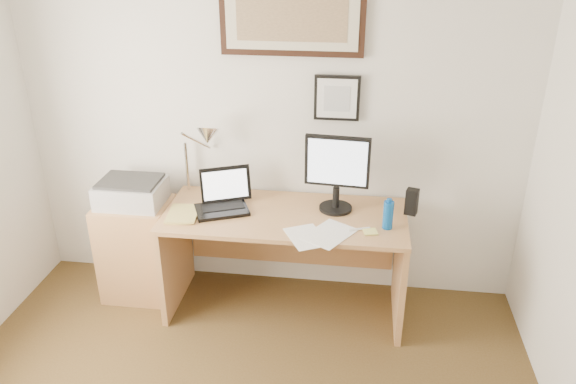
% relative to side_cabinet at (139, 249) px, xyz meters
% --- Properties ---
extents(wall_back, '(3.50, 0.02, 2.50)m').
position_rel_side_cabinet_xyz_m(wall_back, '(0.92, 0.32, 0.89)').
color(wall_back, silver).
rests_on(wall_back, ground).
extents(side_cabinet, '(0.50, 0.40, 0.73)m').
position_rel_side_cabinet_xyz_m(side_cabinet, '(0.00, 0.00, 0.00)').
color(side_cabinet, '#AD7848').
rests_on(side_cabinet, floor).
extents(water_bottle, '(0.06, 0.06, 0.18)m').
position_rel_side_cabinet_xyz_m(water_bottle, '(1.73, -0.15, 0.48)').
color(water_bottle, '#0B4C9B').
rests_on(water_bottle, desk).
extents(bottle_cap, '(0.03, 0.03, 0.02)m').
position_rel_side_cabinet_xyz_m(bottle_cap, '(1.73, -0.15, 0.58)').
color(bottle_cap, '#0B4C9B').
rests_on(bottle_cap, water_bottle).
extents(speaker, '(0.09, 0.09, 0.17)m').
position_rel_side_cabinet_xyz_m(speaker, '(1.89, 0.06, 0.47)').
color(speaker, black).
rests_on(speaker, desk).
extents(paper_sheet_a, '(0.32, 0.35, 0.00)m').
position_rel_side_cabinet_xyz_m(paper_sheet_a, '(1.24, -0.34, 0.39)').
color(paper_sheet_a, white).
rests_on(paper_sheet_a, desk).
extents(paper_sheet_b, '(0.37, 0.40, 0.00)m').
position_rel_side_cabinet_xyz_m(paper_sheet_b, '(1.38, -0.28, 0.39)').
color(paper_sheet_b, white).
rests_on(paper_sheet_b, desk).
extents(sticky_pad, '(0.10, 0.10, 0.01)m').
position_rel_side_cabinet_xyz_m(sticky_pad, '(1.63, -0.23, 0.39)').
color(sticky_pad, '#E9E36E').
rests_on(sticky_pad, desk).
extents(marker_pen, '(0.14, 0.06, 0.02)m').
position_rel_side_cabinet_xyz_m(marker_pen, '(1.56, -0.21, 0.39)').
color(marker_pen, white).
rests_on(marker_pen, desk).
extents(book, '(0.22, 0.29, 0.02)m').
position_rel_side_cabinet_xyz_m(book, '(0.31, -0.17, 0.40)').
color(book, tan).
rests_on(book, desk).
extents(desk, '(1.60, 0.70, 0.75)m').
position_rel_side_cabinet_xyz_m(desk, '(1.07, 0.04, 0.15)').
color(desk, '#AD7848').
rests_on(desk, floor).
extents(laptop, '(0.41, 0.41, 0.26)m').
position_rel_side_cabinet_xyz_m(laptop, '(0.65, -0.02, 0.44)').
color(laptop, black).
rests_on(laptop, desk).
extents(lcd_monitor, '(0.42, 0.22, 0.52)m').
position_rel_side_cabinet_xyz_m(lcd_monitor, '(1.40, 0.05, 0.68)').
color(lcd_monitor, black).
rests_on(lcd_monitor, desk).
extents(printer, '(0.44, 0.34, 0.18)m').
position_rel_side_cabinet_xyz_m(printer, '(-0.00, 0.01, 0.45)').
color(printer, '#ACACAE').
rests_on(printer, side_cabinet).
extents(desk_lamp, '(0.29, 0.27, 0.53)m').
position_rel_side_cabinet_xyz_m(desk_lamp, '(0.51, 0.13, 0.82)').
color(desk_lamp, silver).
rests_on(desk_lamp, desk).
extents(picture_large, '(0.92, 0.04, 0.47)m').
position_rel_side_cabinet_xyz_m(picture_large, '(1.07, 0.29, 1.59)').
color(picture_large, black).
rests_on(picture_large, wall_back).
extents(picture_small, '(0.30, 0.03, 0.30)m').
position_rel_side_cabinet_xyz_m(picture_small, '(1.37, 0.29, 1.09)').
color(picture_small, black).
rests_on(picture_small, wall_back).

